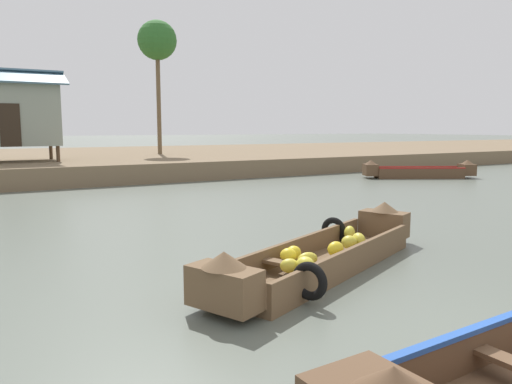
# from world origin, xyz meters

# --- Properties ---
(ground_plane) EXTENTS (300.00, 300.00, 0.00)m
(ground_plane) POSITION_xyz_m (0.00, 10.00, 0.00)
(ground_plane) COLOR #596056
(riverbank_strip) EXTENTS (160.00, 20.00, 0.84)m
(riverbank_strip) POSITION_xyz_m (0.00, 27.20, 0.42)
(riverbank_strip) COLOR #756047
(riverbank_strip) RESTS_ON ground
(banana_boat) EXTENTS (5.42, 3.07, 0.83)m
(banana_boat) POSITION_xyz_m (0.48, 3.60, 0.27)
(banana_boat) COLOR brown
(banana_boat) RESTS_ON ground
(fishing_skiff_distant) EXTENTS (4.93, 3.15, 0.85)m
(fishing_skiff_distant) POSITION_xyz_m (13.63, 13.46, 0.29)
(fishing_skiff_distant) COLOR brown
(fishing_skiff_distant) RESTS_ON ground
(stilt_house_mid_left) EXTENTS (4.80, 3.23, 4.07)m
(stilt_house_mid_left) POSITION_xyz_m (-3.03, 21.78, 3.00)
(stilt_house_mid_left) COLOR #4C3826
(stilt_house_mid_left) RESTS_ON riverbank_strip
(palm_tree_mid) EXTENTS (2.19, 2.19, 7.48)m
(palm_tree_mid) POSITION_xyz_m (4.90, 24.73, 7.11)
(palm_tree_mid) COLOR brown
(palm_tree_mid) RESTS_ON riverbank_strip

